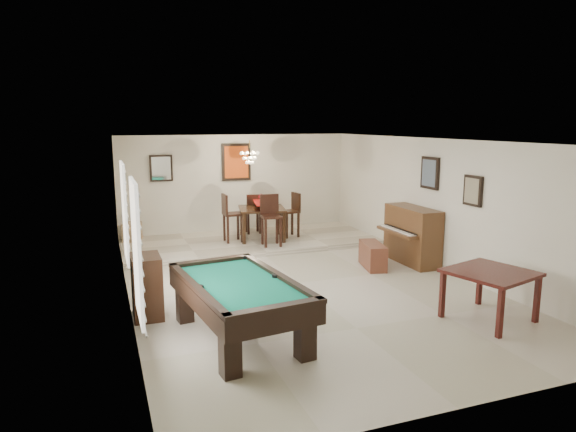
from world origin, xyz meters
TOP-DOWN VIEW (x-y plane):
  - ground_plane at (0.00, 0.00)m, footprint 6.00×9.00m
  - wall_back at (0.00, 4.50)m, footprint 6.00×0.04m
  - wall_front at (0.00, -4.50)m, footprint 6.00×0.04m
  - wall_left at (-3.00, 0.00)m, footprint 0.04×9.00m
  - wall_right at (3.00, 0.00)m, footprint 0.04×9.00m
  - ceiling at (0.00, 0.00)m, footprint 6.00×9.00m
  - dining_step at (0.00, 3.25)m, footprint 6.00×2.50m
  - window_left_front at (-2.97, -2.20)m, footprint 0.06×1.00m
  - window_left_rear at (-2.97, 0.60)m, footprint 0.06×1.00m
  - pool_table at (-1.66, -2.00)m, footprint 1.57×2.52m
  - square_table at (2.00, -2.63)m, footprint 1.35×1.35m
  - upright_piano at (2.58, 0.48)m, footprint 0.79×1.41m
  - piano_bench at (1.77, 0.43)m, footprint 0.55×0.96m
  - apothecary_chest at (-2.77, -0.75)m, footprint 0.42×0.64m
  - dining_table at (0.28, 3.19)m, footprint 1.27×1.27m
  - flower_vase at (0.28, 3.19)m, footprint 0.16×0.16m
  - dining_chair_south at (0.28, 2.45)m, footprint 0.47×0.47m
  - dining_chair_north at (0.27, 3.93)m, footprint 0.40×0.40m
  - dining_chair_west at (-0.44, 3.17)m, footprint 0.43×0.43m
  - dining_chair_east at (1.00, 3.20)m, footprint 0.45×0.45m
  - corner_bench at (-2.68, 4.11)m, footprint 0.50×0.56m
  - chandelier at (0.00, 3.20)m, footprint 0.44×0.44m
  - back_painting at (0.00, 4.46)m, footprint 0.75×0.06m
  - back_mirror at (-1.90, 4.46)m, footprint 0.55×0.06m
  - right_picture_upper at (2.96, 0.30)m, footprint 0.06×0.55m
  - right_picture_lower at (2.96, -1.00)m, footprint 0.06×0.45m

SIDE VIEW (x-z plane):
  - ground_plane at x=0.00m, z-range -0.02..0.00m
  - dining_step at x=0.00m, z-range 0.00..0.12m
  - piano_bench at x=1.77m, z-range 0.00..0.50m
  - corner_bench at x=-2.68m, z-range 0.12..0.54m
  - square_table at x=2.00m, z-range 0.00..0.76m
  - pool_table at x=-1.66m, z-range 0.00..0.79m
  - apothecary_chest at x=-2.77m, z-range 0.00..0.96m
  - dining_table at x=0.28m, z-range 0.12..1.01m
  - upright_piano at x=2.58m, z-range 0.00..1.18m
  - dining_chair_north at x=0.27m, z-range 0.12..1.13m
  - dining_chair_east at x=1.00m, z-range 0.12..1.21m
  - dining_chair_west at x=-0.44m, z-range 0.12..1.26m
  - dining_chair_south at x=0.28m, z-range 0.12..1.29m
  - flower_vase at x=0.28m, z-range 1.01..1.23m
  - wall_back at x=0.00m, z-range 0.00..2.60m
  - wall_front at x=0.00m, z-range 0.00..2.60m
  - wall_left at x=-3.00m, z-range 0.00..2.60m
  - wall_right at x=3.00m, z-range 0.00..2.60m
  - window_left_front at x=-2.97m, z-range 0.55..2.25m
  - window_left_rear at x=-2.97m, z-range 0.55..2.25m
  - right_picture_lower at x=2.96m, z-range 1.42..1.98m
  - back_mirror at x=-1.90m, z-range 1.48..2.12m
  - back_painting at x=0.00m, z-range 1.42..2.38m
  - right_picture_upper at x=2.96m, z-range 1.57..2.23m
  - chandelier at x=0.00m, z-range 1.90..2.50m
  - ceiling at x=0.00m, z-range 2.58..2.62m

